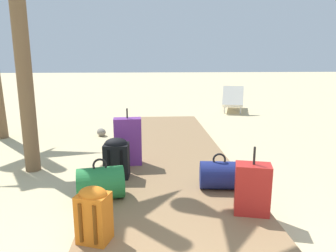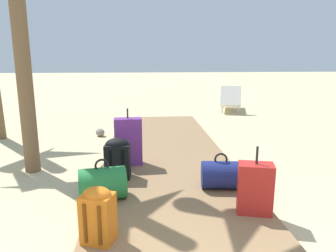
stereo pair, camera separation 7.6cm
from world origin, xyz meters
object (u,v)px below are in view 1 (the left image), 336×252
Objects in this scene: suitcase_red at (252,189)px; duffel_bag_navy at (219,175)px; lounge_chair at (233,101)px; backpack_orange at (94,213)px; suitcase_purple at (128,141)px; duffel_bag_green at (101,183)px; backpack_black at (117,157)px.

duffel_bag_navy is (-0.20, 0.65, -0.09)m from suitcase_red.
lounge_chair reaches higher than suitcase_red.
backpack_orange is 2.05m from suitcase_purple.
suitcase_purple is at bearing 78.20° from duffel_bag_green.
duffel_bag_navy is at bearing 8.01° from duffel_bag_green.
backpack_orange is 0.71× the size of suitcase_red.
lounge_chair reaches higher than backpack_black.
duffel_bag_navy is (1.41, 0.20, -0.01)m from duffel_bag_green.
duffel_bag_navy is (1.17, -0.98, -0.18)m from suitcase_purple.
duffel_bag_green is 1.22m from suitcase_purple.
suitcase_red reaches higher than backpack_orange.
suitcase_purple is at bearing 84.87° from backpack_orange.
backpack_black is at bearing -119.19° from lounge_chair.
backpack_black is 0.76× the size of suitcase_red.
backpack_black is at bearing 160.66° from duffel_bag_navy.
suitcase_red reaches higher than backpack_black.
lounge_chair reaches higher than duffel_bag_green.
backpack_orange is 0.32× the size of lounge_chair.
lounge_chair reaches higher than backpack_orange.
lounge_chair is at bearing 73.27° from duffel_bag_navy.
suitcase_purple is at bearing 139.91° from duffel_bag_navy.
backpack_orange is 0.87m from duffel_bag_green.
duffel_bag_green is 1.43m from duffel_bag_navy.
duffel_bag_navy is 0.31× the size of lounge_chair.
backpack_black is at bearing 87.71° from backpack_orange.
lounge_chair is (1.80, 5.98, 0.07)m from duffel_bag_navy.
backpack_orange is at bearing -95.13° from suitcase_purple.
backpack_black is 0.55m from suitcase_purple.
suitcase_red is (1.55, 0.41, 0.00)m from backpack_orange.
suitcase_purple reaches higher than duffel_bag_green.
duffel_bag_green is 6.96m from lounge_chair.
backpack_black is 1.10× the size of duffel_bag_navy.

